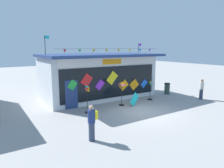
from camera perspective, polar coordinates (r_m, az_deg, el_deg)
name	(u,v)px	position (r m, az deg, el deg)	size (l,w,h in m)	color
ground_plane	(143,112)	(13.82, 8.71, -7.70)	(80.00, 80.00, 0.00)	#9E9B99
kite_shop_building	(99,75)	(17.52, -3.69, 2.44)	(9.66, 5.12, 5.07)	silver
wind_spinner_far_left	(87,94)	(13.23, -6.86, -2.92)	(0.44, 0.37, 1.84)	black
wind_spinner_left	(122,88)	(14.86, 2.70, -1.02)	(0.40, 0.40, 1.74)	black
wind_spinner_center_left	(150,91)	(16.88, 10.64, -1.82)	(0.40, 0.40, 1.56)	black
person_near_camera	(92,122)	(9.42, -5.64, -10.51)	(0.47, 0.35, 1.68)	#333D56
person_mid_plaza	(201,89)	(18.29, 23.67, -1.30)	(0.34, 0.34, 1.68)	#333D56
trash_bin	(167,89)	(19.39, 15.10, -1.22)	(0.52, 0.52, 1.02)	#2D4238
display_kite_on_ground	(134,99)	(15.03, 6.27, -4.24)	(0.50, 0.03, 0.91)	#19B7BC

